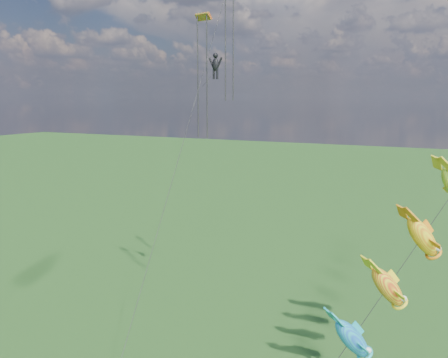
% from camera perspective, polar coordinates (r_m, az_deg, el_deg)
% --- Properties ---
extents(fish_windsock_rig, '(10.68, 12.03, 18.78)m').
position_cam_1_polar(fish_windsock_rig, '(24.33, 23.35, -3.58)').
color(fish_windsock_rig, brown).
rests_on(fish_windsock_rig, ground).
extents(parafoil_rig, '(2.83, 17.39, 23.90)m').
position_cam_1_polar(parafoil_rig, '(34.16, -1.19, 13.24)').
color(parafoil_rig, brown).
rests_on(parafoil_rig, ground).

